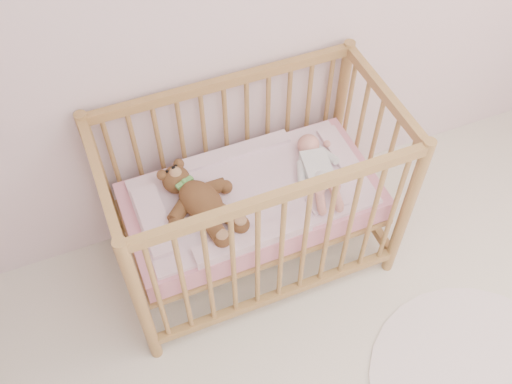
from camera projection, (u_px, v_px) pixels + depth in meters
name	position (u px, v px, depth m)	size (l,w,h in m)	color
crib	(252.00, 200.00, 2.77)	(1.36, 0.76, 1.00)	#AD7C49
mattress	(252.00, 202.00, 2.78)	(1.22, 0.62, 0.13)	pink
blanket	(252.00, 192.00, 2.72)	(1.10, 0.58, 0.06)	#F0A5C2
baby	(317.00, 165.00, 2.73)	(0.24, 0.49, 0.12)	silver
teddy_bear	(201.00, 201.00, 2.59)	(0.37, 0.53, 0.15)	brown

